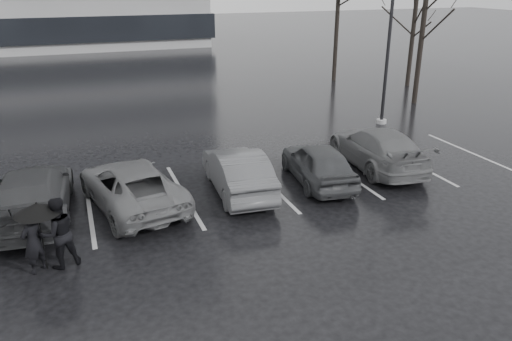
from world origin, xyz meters
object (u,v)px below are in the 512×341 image
at_px(car_west_c, 33,193).
at_px(tree_east, 423,25).
at_px(lamp_post, 389,38).
at_px(car_west_a, 238,171).
at_px(car_main, 318,163).
at_px(pedestrian_left, 33,242).
at_px(car_east, 377,147).
at_px(tree_ne, 414,27).
at_px(car_west_b, 131,185).
at_px(pedestrian_right, 58,233).
at_px(tree_north, 338,12).

relative_size(car_west_c, tree_east, 0.61).
bearing_deg(lamp_post, car_west_a, -149.52).
bearing_deg(lamp_post, car_main, -138.62).
xyz_separation_m(car_west_a, pedestrian_left, (-5.74, -2.71, 0.07)).
xyz_separation_m(car_east, pedestrian_left, (-11.04, -3.13, 0.06)).
xyz_separation_m(car_main, car_east, (2.61, 0.58, 0.04)).
distance_m(car_east, tree_ne, 15.28).
relative_size(car_west_c, pedestrian_left, 3.19).
height_order(car_west_b, pedestrian_right, pedestrian_right).
xyz_separation_m(car_west_b, car_east, (8.52, 0.32, 0.05)).
bearing_deg(car_west_c, car_east, -176.37).
bearing_deg(lamp_post, car_west_c, -161.99).
bearing_deg(tree_north, lamp_post, -106.49).
height_order(tree_east, tree_ne, tree_east).
relative_size(car_main, pedestrian_right, 2.26).
bearing_deg(tree_ne, pedestrian_left, -144.99).
bearing_deg(tree_ne, pedestrian_right, -144.37).
xyz_separation_m(car_east, lamp_post, (3.36, 4.67, 3.13)).
bearing_deg(tree_east, car_west_c, -157.89).
relative_size(car_west_c, car_east, 1.01).
distance_m(car_west_b, car_west_c, 2.67).
distance_m(pedestrian_left, lamp_post, 16.66).
xyz_separation_m(lamp_post, tree_ne, (6.39, 6.76, -0.32)).
bearing_deg(car_main, tree_east, -134.48).
xyz_separation_m(car_west_a, tree_east, (12.55, 7.86, 3.31)).
xyz_separation_m(pedestrian_left, tree_east, (18.28, 10.56, 3.24)).
height_order(car_main, pedestrian_right, pedestrian_right).
distance_m(car_west_a, tree_north, 19.15).
distance_m(car_west_c, pedestrian_right, 3.11).
bearing_deg(tree_east, car_east, -134.27).
height_order(car_west_a, lamp_post, lamp_post).
bearing_deg(car_west_a, lamp_post, -145.52).
height_order(car_main, tree_east, tree_east).
relative_size(car_west_b, car_east, 0.97).
xyz_separation_m(car_west_a, car_east, (5.30, 0.42, 0.01)).
bearing_deg(tree_ne, car_west_c, -151.24).
bearing_deg(tree_east, car_west_a, -147.95).
relative_size(car_east, pedestrian_right, 2.80).
bearing_deg(tree_east, pedestrian_right, -149.36).
relative_size(pedestrian_right, tree_east, 0.21).
relative_size(pedestrian_left, pedestrian_right, 0.88).
bearing_deg(lamp_post, car_east, -125.69).
height_order(pedestrian_left, tree_ne, tree_ne).
height_order(pedestrian_left, tree_north, tree_north).
bearing_deg(pedestrian_left, car_main, 155.73).
xyz_separation_m(pedestrian_left, tree_ne, (20.78, 14.56, 2.74)).
distance_m(pedestrian_left, tree_north, 24.89).
distance_m(car_main, tree_north, 17.80).
bearing_deg(car_west_a, pedestrian_left, 29.26).
bearing_deg(tree_ne, tree_north, 139.40).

